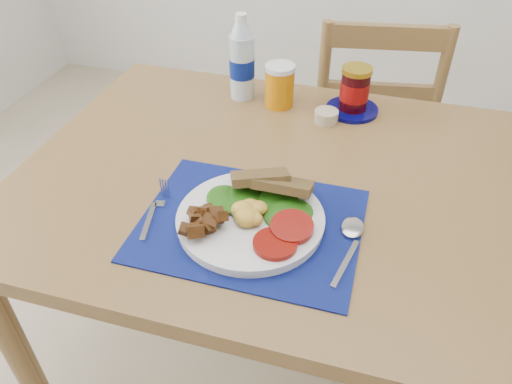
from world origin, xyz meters
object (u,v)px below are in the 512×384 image
at_px(chair_far, 370,112).
at_px(water_bottle, 242,62).
at_px(breakfast_plate, 247,217).
at_px(juice_glass, 280,87).
at_px(jam_on_saucer, 354,93).

xyz_separation_m(chair_far, water_bottle, (-0.35, -0.34, 0.29)).
distance_m(breakfast_plate, water_bottle, 0.55).
xyz_separation_m(water_bottle, juice_glass, (0.11, -0.02, -0.05)).
height_order(chair_far, juice_glass, chair_far).
height_order(chair_far, jam_on_saucer, chair_far).
relative_size(breakfast_plate, juice_glass, 2.64).
height_order(chair_far, breakfast_plate, chair_far).
relative_size(chair_far, jam_on_saucer, 7.87).
height_order(breakfast_plate, jam_on_saucer, jam_on_saucer).
relative_size(juice_glass, jam_on_saucer, 0.78).
bearing_deg(jam_on_saucer, juice_glass, -174.65).
bearing_deg(juice_glass, jam_on_saucer, 5.35).
distance_m(chair_far, water_bottle, 0.57).
bearing_deg(juice_glass, breakfast_plate, -83.27).
xyz_separation_m(juice_glass, jam_on_saucer, (0.20, 0.02, 0.00)).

